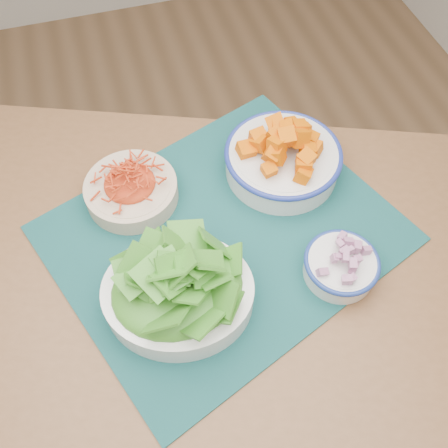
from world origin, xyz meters
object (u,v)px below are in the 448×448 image
(carrot_bowl, at_px, (131,187))
(onion_bowl, at_px, (341,264))
(table, at_px, (208,300))
(lettuce_bowl, at_px, (177,287))
(placemat, at_px, (224,233))
(squash_bowl, at_px, (283,154))

(carrot_bowl, xyz_separation_m, onion_bowl, (0.32, -0.28, -0.00))
(onion_bowl, bearing_deg, table, 164.62)
(carrot_bowl, distance_m, lettuce_bowl, 0.25)
(carrot_bowl, relative_size, lettuce_bowl, 0.72)
(onion_bowl, bearing_deg, lettuce_bowl, 174.67)
(lettuce_bowl, distance_m, onion_bowl, 0.29)
(table, distance_m, lettuce_bowl, 0.18)
(placemat, bearing_deg, onion_bowl, -59.98)
(squash_bowl, relative_size, lettuce_bowl, 0.96)
(lettuce_bowl, bearing_deg, carrot_bowl, 113.03)
(onion_bowl, bearing_deg, squash_bowl, 93.49)
(squash_bowl, xyz_separation_m, onion_bowl, (0.02, -0.25, -0.02))
(table, xyz_separation_m, placemat, (0.06, 0.08, 0.10))
(lettuce_bowl, bearing_deg, placemat, 60.05)
(carrot_bowl, xyz_separation_m, squash_bowl, (0.31, -0.02, 0.02))
(placemat, height_order, squash_bowl, squash_bowl)
(table, distance_m, squash_bowl, 0.33)
(table, distance_m, onion_bowl, 0.27)
(table, xyz_separation_m, onion_bowl, (0.23, -0.06, 0.14))
(placemat, distance_m, carrot_bowl, 0.20)
(table, height_order, onion_bowl, onion_bowl)
(lettuce_bowl, bearing_deg, squash_bowl, 54.96)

